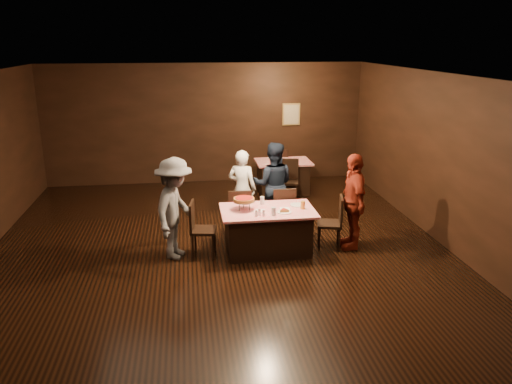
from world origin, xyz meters
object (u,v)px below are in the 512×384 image
chair_back_far (278,167)px  chair_end_right (329,223)px  chair_end_left (204,229)px  diner_navy_hoodie (273,184)px  glass_amber (303,205)px  glass_front_left (274,211)px  chair_far_left (240,212)px  back_table (283,177)px  main_table (268,231)px  chair_back_near (289,181)px  plate_empty (297,205)px  pizza_stand (244,200)px  glass_back (262,200)px  diner_grey_knit (175,209)px  diner_white_jacket (242,189)px  diner_red_shirt (353,201)px  chair_far_right (282,210)px

chair_back_far → chair_end_right: bearing=95.1°
chair_end_left → diner_navy_hoodie: 1.94m
chair_end_left → glass_amber: chair_end_left is taller
diner_navy_hoodie → glass_front_left: (-0.27, -1.58, 0.00)m
chair_far_left → glass_front_left: (0.45, -1.05, 0.37)m
back_table → diner_navy_hoodie: (-0.62, -2.14, 0.45)m
main_table → glass_front_left: glass_front_left is taller
chair_end_right → chair_end_left: bearing=-76.5°
chair_back_near → chair_back_far: (0.00, 1.30, 0.00)m
plate_empty → pizza_stand: bearing=-174.0°
plate_empty → glass_back: (-0.60, 0.15, 0.06)m
chair_back_near → plate_empty: 2.62m
back_table → chair_back_near: bearing=-90.0°
glass_amber → diner_grey_knit: bearing=178.6°
back_table → diner_navy_hoodie: bearing=-106.2°
main_table → glass_back: (-0.05, 0.30, 0.46)m
diner_white_jacket → chair_end_right: bearing=162.1°
chair_end_right → diner_grey_knit: bearing=-76.5°
chair_far_left → pizza_stand: 0.85m
pizza_stand → diner_white_jacket: bearing=85.0°
chair_end_right → glass_front_left: chair_end_right is taller
plate_empty → chair_end_left: bearing=-174.8°
diner_red_shirt → pizza_stand: size_ratio=4.48×
glass_front_left → chair_back_far: bearing=78.4°
main_table → chair_end_right: chair_end_right is taller
plate_empty → glass_back: glass_back is taller
main_table → diner_red_shirt: (1.50, -0.01, 0.47)m
main_table → chair_end_left: 1.10m
chair_far_right → diner_white_jacket: (-0.69, 0.54, 0.30)m
chair_end_left → chair_back_near: bearing=-28.3°
back_table → chair_back_near: size_ratio=1.37×
chair_end_left → diner_red_shirt: 2.63m
glass_amber → chair_far_left: bearing=141.3°
diner_navy_hoodie → diner_red_shirt: size_ratio=0.98×
pizza_stand → glass_back: (0.35, 0.25, -0.11)m
back_table → diner_red_shirt: (0.56, -3.43, 0.47)m
chair_far_right → glass_amber: bearing=102.0°
chair_end_left → glass_back: chair_end_left is taller
chair_far_left → diner_red_shirt: 2.08m
chair_end_left → pizza_stand: (0.70, 0.05, 0.48)m
glass_amber → glass_back: bearing=151.7°
diner_red_shirt → plate_empty: size_ratio=6.81×
diner_navy_hoodie → glass_back: diner_navy_hoodie is taller
diner_grey_knit → chair_far_left: bearing=-36.6°
main_table → diner_red_shirt: diner_red_shirt is taller
glass_amber → glass_back: (-0.65, 0.35, 0.00)m
chair_far_left → chair_end_right: 1.68m
chair_far_left → chair_far_right: 0.80m
chair_far_right → glass_front_left: 1.17m
back_table → chair_end_right: chair_end_right is taller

